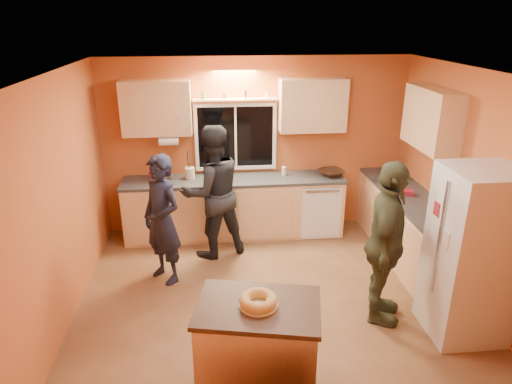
{
  "coord_description": "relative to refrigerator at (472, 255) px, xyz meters",
  "views": [
    {
      "loc": [
        -0.65,
        -4.56,
        3.13
      ],
      "look_at": [
        -0.16,
        0.4,
        1.19
      ],
      "focal_mm": 32.0,
      "sensor_mm": 36.0,
      "label": 1
    }
  ],
  "objects": [
    {
      "name": "ground",
      "position": [
        -1.89,
        0.8,
        -0.9
      ],
      "size": [
        4.5,
        4.5,
        0.0
      ],
      "primitive_type": "plane",
      "color": "brown",
      "rests_on": "ground"
    },
    {
      "name": "room_shell",
      "position": [
        -1.77,
        1.21,
        0.72
      ],
      "size": [
        4.54,
        4.04,
        2.61
      ],
      "color": "#B5562E",
      "rests_on": "ground"
    },
    {
      "name": "back_counter",
      "position": [
        -1.88,
        2.5,
        -0.45
      ],
      "size": [
        4.23,
        0.62,
        0.9
      ],
      "color": "tan",
      "rests_on": "ground"
    },
    {
      "name": "right_counter",
      "position": [
        0.06,
        1.3,
        -0.45
      ],
      "size": [
        0.62,
        1.84,
        0.9
      ],
      "color": "tan",
      "rests_on": "ground"
    },
    {
      "name": "refrigerator",
      "position": [
        0.0,
        0.0,
        0.0
      ],
      "size": [
        0.72,
        0.7,
        1.8
      ],
      "primitive_type": "cube",
      "color": "silver",
      "rests_on": "ground"
    },
    {
      "name": "island",
      "position": [
        -2.22,
        -0.71,
        -0.41
      ],
      "size": [
        1.11,
        0.87,
        0.96
      ],
      "rotation": [
        0.0,
        0.0,
        -0.21
      ],
      "color": "tan",
      "rests_on": "ground"
    },
    {
      "name": "bundt_pastry",
      "position": [
        -2.22,
        -0.71,
        0.11
      ],
      "size": [
        0.31,
        0.31,
        0.09
      ],
      "primitive_type": "torus",
      "color": "tan",
      "rests_on": "island"
    },
    {
      "name": "person_left",
      "position": [
        -3.17,
        1.34,
        -0.09
      ],
      "size": [
        0.69,
        0.7,
        1.63
      ],
      "primitive_type": "imported",
      "rotation": [
        0.0,
        0.0,
        -0.82
      ],
      "color": "black",
      "rests_on": "ground"
    },
    {
      "name": "person_center",
      "position": [
        -2.56,
        1.95,
        0.01
      ],
      "size": [
        1.08,
        0.96,
        1.83
      ],
      "primitive_type": "imported",
      "rotation": [
        0.0,
        0.0,
        3.51
      ],
      "color": "black",
      "rests_on": "ground"
    },
    {
      "name": "person_right",
      "position": [
        -0.78,
        0.3,
        0.0
      ],
      "size": [
        0.81,
        1.15,
        1.8
      ],
      "primitive_type": "imported",
      "rotation": [
        0.0,
        0.0,
        1.18
      ],
      "color": "#323522",
      "rests_on": "ground"
    },
    {
      "name": "mixing_bowl",
      "position": [
        -0.79,
        2.49,
        0.04
      ],
      "size": [
        0.45,
        0.45,
        0.09
      ],
      "primitive_type": "imported",
      "rotation": [
        0.0,
        0.0,
        0.29
      ],
      "color": "black",
      "rests_on": "back_counter"
    },
    {
      "name": "utensil_crock",
      "position": [
        -2.88,
        2.56,
        0.09
      ],
      "size": [
        0.14,
        0.14,
        0.17
      ],
      "primitive_type": "cylinder",
      "color": "beige",
      "rests_on": "back_counter"
    },
    {
      "name": "potted_plant",
      "position": [
        -0.0,
        0.69,
        0.15
      ],
      "size": [
        0.31,
        0.28,
        0.3
      ],
      "primitive_type": "imported",
      "rotation": [
        0.0,
        0.0,
        -0.2
      ],
      "color": "gray",
      "rests_on": "right_counter"
    },
    {
      "name": "red_box",
      "position": [
        0.0,
        1.63,
        0.04
      ],
      "size": [
        0.19,
        0.16,
        0.07
      ],
      "primitive_type": "cube",
      "rotation": [
        0.0,
        0.0,
        -0.29
      ],
      "color": "maroon",
      "rests_on": "right_counter"
    }
  ]
}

